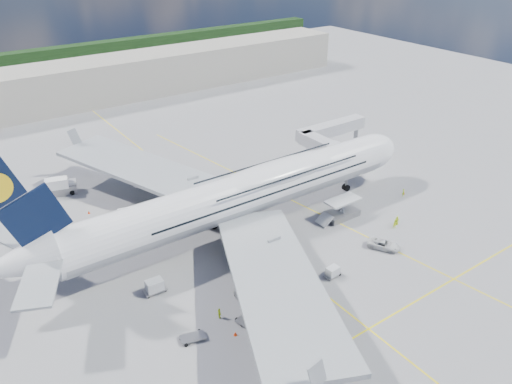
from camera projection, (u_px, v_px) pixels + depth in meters
ground at (277, 256)px, 79.94m from camera, size 300.00×300.00×0.00m
taxi_line_main at (277, 256)px, 79.93m from camera, size 0.25×220.00×0.01m
taxi_line_cross at (369, 329)px, 65.51m from camera, size 120.00×0.25×0.01m
taxi_line_diag at (303, 206)px, 94.25m from camera, size 14.16×99.06×0.01m
airliner at (243, 194)px, 84.04m from camera, size 77.26×79.15×23.71m
jet_bridge at (329, 137)px, 106.93m from camera, size 18.80×12.10×8.50m
cargo_loader at (341, 211)px, 89.97m from camera, size 8.53×3.20×3.67m
terminal at (80, 84)px, 145.60m from camera, size 180.00×16.00×12.00m
tree_line at (145, 47)px, 199.30m from camera, size 160.00×6.00×8.00m
dolly_row_a at (193, 337)px, 63.70m from camera, size 3.53×2.48×0.47m
dolly_row_b at (245, 294)px, 71.29m from camera, size 3.34×2.38×0.44m
dolly_row_c at (248, 317)px, 66.89m from camera, size 3.68×2.60×0.49m
dolly_back at (155, 286)px, 71.55m from camera, size 3.38×1.91×2.09m
dolly_nose_far at (333, 272)px, 74.91m from camera, size 2.76×1.67×1.66m
dolly_nose_near at (283, 258)px, 79.07m from camera, size 2.91×1.75×0.41m
baggage_tug at (295, 318)px, 66.26m from camera, size 2.71×1.57×1.60m
catering_truck_inner at (137, 219)px, 86.34m from camera, size 7.11×4.07×3.99m
catering_truck_outer at (61, 187)px, 97.64m from camera, size 6.30×3.61×3.53m
service_van at (384, 245)px, 81.55m from camera, size 4.73×5.77×1.46m
crew_nose at (403, 193)px, 97.38m from camera, size 0.66×0.65×1.54m
crew_loader at (395, 224)px, 86.93m from camera, size 1.02×0.91×1.74m
crew_wing at (219, 313)px, 66.96m from camera, size 0.49×0.99×1.62m
crew_van at (397, 221)px, 88.02m from camera, size 0.83×0.95×1.64m
crew_tug at (315, 293)px, 70.47m from camera, size 1.43×1.15×1.94m
cone_nose at (404, 193)px, 98.31m from camera, size 0.44×0.44×0.56m
cone_wing_left_inner at (121, 210)px, 92.52m from camera, size 0.42×0.42×0.53m
cone_wing_left_outer at (89, 212)px, 91.64m from camera, size 0.45×0.45×0.57m
cone_wing_right_inner at (235, 333)px, 64.37m from camera, size 0.48×0.48×0.61m
cone_wing_right_outer at (291, 368)px, 59.44m from camera, size 0.42×0.42×0.54m
cone_tail at (43, 300)px, 70.16m from camera, size 0.47×0.47×0.59m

